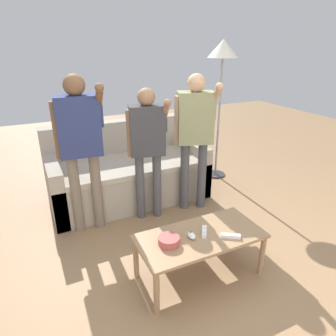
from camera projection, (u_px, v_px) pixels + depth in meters
ground_plane at (189, 270)px, 2.63m from camera, size 12.00×12.00×0.00m
couch at (127, 173)px, 3.77m from camera, size 1.85×0.92×0.90m
coffee_table at (200, 240)px, 2.45m from camera, size 1.02×0.49×0.39m
snack_bowl at (169, 241)px, 2.31m from camera, size 0.16×0.16×0.06m
game_remote_nunchuk at (191, 235)px, 2.38m from camera, size 0.06×0.09×0.05m
floor_lamp at (223, 57)px, 3.86m from camera, size 0.39×0.39×1.84m
player_left at (80, 138)px, 2.84m from camera, size 0.46×0.36×1.56m
player_center at (147, 140)px, 3.10m from camera, size 0.40×0.38×1.41m
player_right at (195, 128)px, 3.26m from camera, size 0.43×0.42×1.52m
game_remote_wand_near at (231, 236)px, 2.39m from camera, size 0.15×0.12×0.03m
game_remote_wand_far at (204, 232)px, 2.45m from camera, size 0.11×0.14×0.03m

